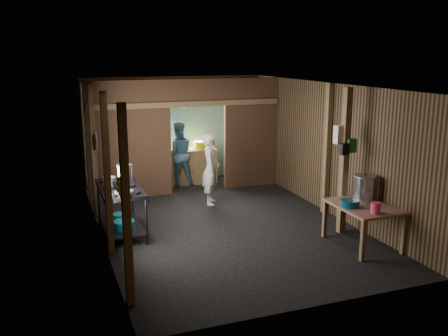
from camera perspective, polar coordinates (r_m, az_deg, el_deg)
name	(u,v)px	position (r m, az deg, el deg)	size (l,w,h in m)	color
floor	(220,221)	(9.57, -0.42, -6.16)	(4.50, 7.00, 0.00)	black
ceiling	(220,85)	(9.04, -0.45, 9.57)	(4.50, 7.00, 0.00)	#2B2825
wall_back	(173,129)	(12.52, -5.90, 4.54)	(4.50, 0.00, 2.60)	brown
wall_front	(318,210)	(6.15, 10.75, -4.81)	(4.50, 0.00, 2.60)	brown
wall_left	(97,165)	(8.73, -14.45, 0.39)	(0.00, 7.00, 2.60)	brown
wall_right	(325,147)	(10.19, 11.57, 2.34)	(0.00, 7.00, 2.60)	brown
partition_left	(129,140)	(10.99, -10.89, 3.16)	(1.85, 0.10, 2.60)	brown
partition_right	(251,133)	(11.80, 3.15, 4.06)	(1.35, 0.10, 2.60)	brown
partition_header	(197,92)	(11.23, -3.08, 8.73)	(1.30, 0.10, 0.60)	brown
turquoise_panel	(174,131)	(12.47, -5.82, 4.27)	(4.40, 0.06, 2.50)	#84BEBF
back_counter	(191,166)	(12.24, -3.79, 0.21)	(1.20, 0.50, 0.85)	olive
wall_clock	(183,105)	(12.41, -4.72, 7.28)	(0.20, 0.20, 0.03)	white
post_left_a	(126,208)	(6.25, -11.24, -4.54)	(0.10, 0.12, 2.60)	olive
post_left_b	(107,175)	(7.97, -13.33, -0.77)	(0.10, 0.12, 2.60)	olive
post_left_c	(94,151)	(9.91, -14.80, 1.87)	(0.10, 0.12, 2.60)	olive
post_right	(327,149)	(9.99, 11.82, 2.11)	(0.10, 0.12, 2.60)	olive
post_free	(344,162)	(8.91, 13.74, 0.68)	(0.12, 0.12, 2.60)	olive
cross_beam	(188,104)	(11.13, -4.23, 7.38)	(4.40, 0.12, 0.12)	olive
pan_lid_big	(96,141)	(9.06, -14.60, 3.09)	(0.34, 0.34, 0.03)	gray
pan_lid_small	(94,142)	(9.47, -14.82, 2.89)	(0.30, 0.30, 0.03)	black
wall_shelf	(122,190)	(6.70, -11.72, -2.46)	(0.14, 0.80, 0.03)	olive
jar_white	(125,190)	(6.44, -11.40, -2.47)	(0.07, 0.07, 0.10)	white
jar_yellow	(122,185)	(6.68, -11.74, -1.92)	(0.08, 0.08, 0.10)	#BEC505
jar_green	(119,181)	(6.89, -12.02, -1.47)	(0.06, 0.06, 0.10)	#1C651A
bag_white	(341,134)	(8.86, 13.36, 3.79)	(0.22, 0.15, 0.32)	white
bag_green	(351,146)	(8.84, 14.44, 2.53)	(0.16, 0.12, 0.24)	#1C651A
bag_black	(344,149)	(8.76, 13.74, 2.13)	(0.14, 0.10, 0.20)	black
gas_range	(121,211)	(8.99, -11.78, -4.84)	(0.75, 1.47, 0.87)	black
prep_table	(363,225)	(8.64, 15.72, -6.39)	(0.87, 1.19, 0.70)	#A17462
stove_pot_large	(125,173)	(9.34, -11.38, -0.53)	(0.30, 0.30, 0.31)	silver
stove_pot_med	(110,183)	(8.89, -13.08, -1.65)	(0.23, 0.23, 0.20)	silver
frying_pan	(124,192)	(8.44, -11.46, -2.77)	(0.32, 0.54, 0.07)	gray
blue_tub_front	(124,225)	(8.81, -11.47, -6.49)	(0.37, 0.37, 0.15)	#0B4A58
blue_tub_back	(119,217)	(9.32, -11.99, -5.54)	(0.28, 0.28, 0.11)	#0B4A58
stock_pot	(364,188)	(8.78, 15.90, -2.26)	(0.39, 0.39, 0.45)	silver
wash_basin	(350,203)	(8.38, 14.36, -3.96)	(0.30, 0.30, 0.11)	#0B4A58
pink_bucket	(376,208)	(8.10, 17.12, -4.46)	(0.15, 0.15, 0.19)	#F1397C
knife	(378,213)	(8.15, 17.32, -5.01)	(0.30, 0.04, 0.01)	silver
yellow_tub	(200,145)	(12.20, -2.78, 2.66)	(0.33, 0.33, 0.18)	#BEC505
red_cup	(175,147)	(12.03, -5.63, 2.40)	(0.13, 0.13, 0.16)	#B70400
cook	(211,169)	(10.46, -1.53, -0.11)	(0.56, 0.37, 1.53)	beige
worker_back	(178,154)	(11.95, -5.33, 1.65)	(0.77, 0.60, 1.58)	teal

